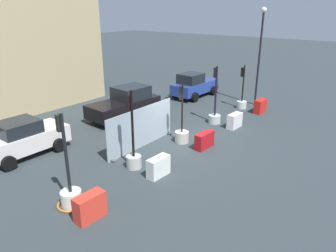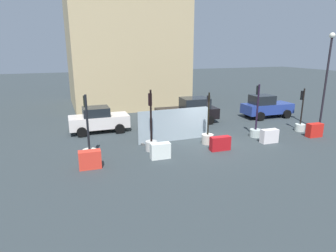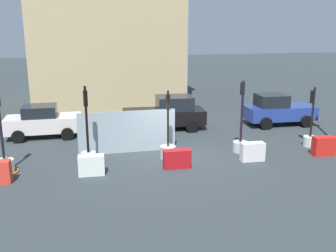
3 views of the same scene
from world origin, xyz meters
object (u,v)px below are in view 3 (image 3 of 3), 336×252
at_px(traffic_light_0, 4,161).
at_px(traffic_light_4, 310,135).
at_px(construction_barrier_4, 324,146).
at_px(car_black_sedan, 166,113).
at_px(construction_barrier_1, 91,165).
at_px(construction_barrier_2, 177,159).
at_px(traffic_light_3, 241,139).
at_px(traffic_light_2, 168,148).
at_px(construction_barrier_3, 252,152).
at_px(traffic_light_1, 88,150).
at_px(car_white_van, 43,121).
at_px(car_blue_estate, 278,110).

height_order(traffic_light_0, traffic_light_4, traffic_light_0).
bearing_deg(construction_barrier_4, traffic_light_4, 81.03).
height_order(traffic_light_4, car_black_sedan, traffic_light_4).
distance_m(traffic_light_0, construction_barrier_1, 3.56).
bearing_deg(construction_barrier_2, traffic_light_3, 22.19).
relative_size(traffic_light_2, construction_barrier_3, 2.89).
bearing_deg(traffic_light_1, car_white_van, 114.00).
distance_m(traffic_light_1, construction_barrier_4, 10.53).
bearing_deg(car_white_van, construction_barrier_1, -70.13).
bearing_deg(construction_barrier_2, construction_barrier_3, 1.71).
height_order(traffic_light_3, car_white_van, traffic_light_3).
bearing_deg(car_blue_estate, construction_barrier_2, -143.90).
bearing_deg(traffic_light_2, traffic_light_0, -178.88).
relative_size(construction_barrier_2, car_white_van, 0.30).
bearing_deg(car_white_van, construction_barrier_4, -26.02).
relative_size(construction_barrier_1, construction_barrier_4, 1.03).
relative_size(traffic_light_1, construction_barrier_2, 2.90).
relative_size(construction_barrier_3, car_black_sedan, 0.22).
relative_size(construction_barrier_4, car_white_van, 0.26).
xyz_separation_m(construction_barrier_1, car_black_sedan, (4.51, 6.20, 0.50)).
xyz_separation_m(traffic_light_0, car_blue_estate, (14.52, 4.42, 0.39)).
relative_size(construction_barrier_2, construction_barrier_4, 1.15).
distance_m(construction_barrier_1, car_black_sedan, 7.68).
xyz_separation_m(traffic_light_2, construction_barrier_2, (0.08, -1.29, -0.10)).
bearing_deg(construction_barrier_3, construction_barrier_4, -1.48).
height_order(traffic_light_2, car_black_sedan, traffic_light_2).
xyz_separation_m(construction_barrier_1, car_blue_estate, (11.14, 5.54, 0.48)).
bearing_deg(car_white_van, construction_barrier_2, -47.21).
bearing_deg(car_white_van, traffic_light_2, -40.93).
xyz_separation_m(traffic_light_3, construction_barrier_3, (-0.01, -1.30, -0.18)).
height_order(construction_barrier_4, car_white_van, car_white_van).
bearing_deg(construction_barrier_4, construction_barrier_3, 178.52).
height_order(construction_barrier_1, construction_barrier_4, construction_barrier_4).
distance_m(traffic_light_4, construction_barrier_4, 1.41).
bearing_deg(traffic_light_0, construction_barrier_4, -4.73).
relative_size(traffic_light_3, car_black_sedan, 0.71).
distance_m(traffic_light_1, traffic_light_2, 3.48).
relative_size(traffic_light_1, construction_barrier_4, 3.34).
bearing_deg(traffic_light_0, car_black_sedan, 32.77).
height_order(construction_barrier_2, car_blue_estate, car_blue_estate).
relative_size(traffic_light_0, traffic_light_3, 1.00).
xyz_separation_m(traffic_light_2, construction_barrier_4, (6.98, -1.27, -0.05)).
xyz_separation_m(car_blue_estate, car_white_van, (-13.35, 0.59, -0.05)).
distance_m(traffic_light_1, traffic_light_3, 7.00).
height_order(construction_barrier_2, construction_barrier_4, construction_barrier_4).
xyz_separation_m(traffic_light_4, construction_barrier_2, (-7.12, -1.41, -0.16)).
bearing_deg(traffic_light_1, car_black_sedan, 47.01).
distance_m(car_black_sedan, car_blue_estate, 6.66).
relative_size(construction_barrier_2, construction_barrier_3, 1.10).
height_order(traffic_light_1, construction_barrier_2, traffic_light_1).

